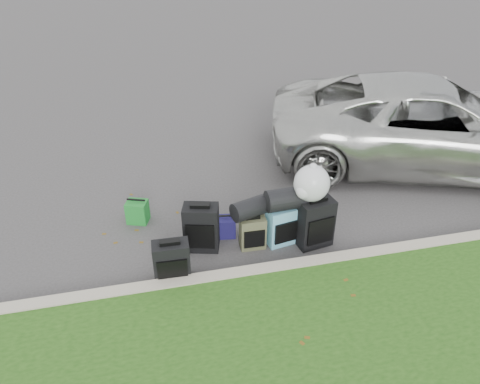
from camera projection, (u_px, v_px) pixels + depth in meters
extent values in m
plane|color=#383535|center=(250.00, 230.00, 6.84)|extent=(120.00, 120.00, 0.00)
cube|color=#9E937F|center=(269.00, 271.00, 5.97)|extent=(120.00, 0.18, 0.15)
imported|color=#B7B7B2|center=(429.00, 124.00, 8.21)|extent=(6.03, 4.19, 1.53)
cube|color=black|center=(172.00, 262.00, 5.81)|extent=(0.46, 0.26, 0.56)
cube|color=black|center=(201.00, 228.00, 6.32)|extent=(0.53, 0.39, 0.68)
cube|color=#3B3D27|center=(253.00, 232.00, 6.39)|extent=(0.35, 0.23, 0.48)
cube|color=teal|center=(281.00, 226.00, 6.45)|extent=(0.43, 0.30, 0.57)
cube|color=black|center=(315.00, 223.00, 6.38)|extent=(0.51, 0.36, 0.71)
cube|color=#1B7B28|center=(138.00, 212.00, 6.94)|extent=(0.36, 0.33, 0.34)
cube|color=#1A164D|center=(226.00, 227.00, 6.66)|extent=(0.31, 0.26, 0.30)
cylinder|color=black|center=(250.00, 208.00, 6.23)|extent=(0.55, 0.41, 0.27)
cylinder|color=black|center=(286.00, 199.00, 6.22)|extent=(0.56, 0.34, 0.31)
sphere|color=silver|center=(312.00, 183.00, 6.12)|extent=(0.48, 0.48, 0.48)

